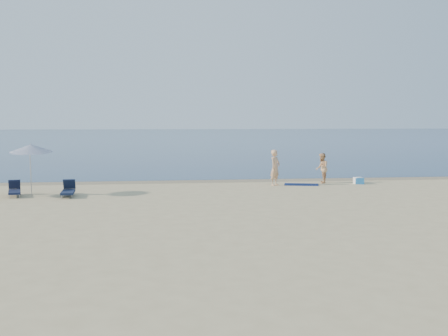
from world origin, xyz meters
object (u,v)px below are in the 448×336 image
object	(u,v)px
blue_cooler	(360,181)
umbrella_near	(31,148)
person_right	(322,168)
person_left	(275,168)

from	to	relation	value
blue_cooler	umbrella_near	xyz separation A→B (m)	(-15.79, -2.29, 1.90)
person_right	umbrella_near	distance (m)	14.33
person_left	person_right	xyz separation A→B (m)	(2.63, 0.68, -0.12)
person_left	blue_cooler	bearing A→B (deg)	-47.21
person_right	blue_cooler	size ratio (longest dim) A/B	3.59
person_left	person_right	distance (m)	2.72
person_left	person_right	bearing A→B (deg)	-33.27
person_left	person_right	world-z (taller)	person_left
person_left	umbrella_near	size ratio (longest dim) A/B	0.76
person_right	blue_cooler	bearing A→B (deg)	86.39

